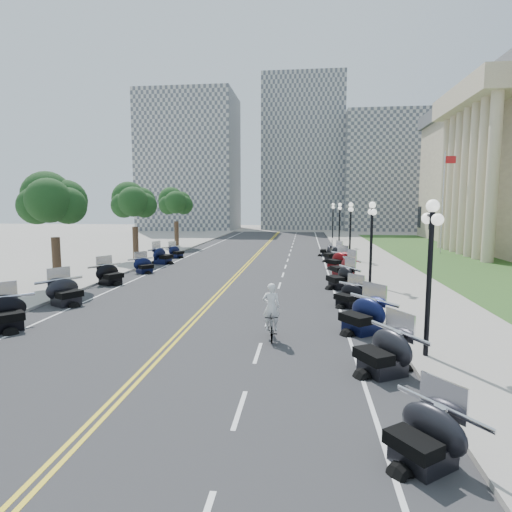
{
  "coord_description": "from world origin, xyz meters",
  "views": [
    {
      "loc": [
        4.72,
        -21.72,
        4.95
      ],
      "look_at": [
        1.93,
        2.43,
        2.0
      ],
      "focal_mm": 30.0,
      "sensor_mm": 36.0,
      "label": 1
    }
  ],
  "objects_px": {
    "flagpole": "(443,204)",
    "cyclist_rider": "(271,290)",
    "bicycle": "(271,327)",
    "motorcycle_n_3": "(383,349)"
  },
  "relations": [
    {
      "from": "flagpole",
      "to": "cyclist_rider",
      "type": "height_order",
      "value": "flagpole"
    },
    {
      "from": "flagpole",
      "to": "cyclist_rider",
      "type": "bearing_deg",
      "value": -116.9
    },
    {
      "from": "flagpole",
      "to": "bicycle",
      "type": "height_order",
      "value": "flagpole"
    },
    {
      "from": "bicycle",
      "to": "cyclist_rider",
      "type": "distance_m",
      "value": 1.38
    },
    {
      "from": "motorcycle_n_3",
      "to": "cyclist_rider",
      "type": "bearing_deg",
      "value": -158.56
    },
    {
      "from": "flagpole",
      "to": "bicycle",
      "type": "distance_m",
      "value": 32.3
    },
    {
      "from": "cyclist_rider",
      "to": "flagpole",
      "type": "bearing_deg",
      "value": -116.9
    },
    {
      "from": "flagpole",
      "to": "motorcycle_n_3",
      "type": "distance_m",
      "value": 33.47
    },
    {
      "from": "flagpole",
      "to": "bicycle",
      "type": "bearing_deg",
      "value": -116.9
    },
    {
      "from": "motorcycle_n_3",
      "to": "bicycle",
      "type": "bearing_deg",
      "value": -158.56
    }
  ]
}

